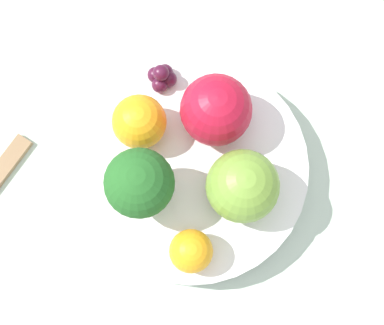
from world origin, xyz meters
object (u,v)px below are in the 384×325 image
(orange_front, at_px, (139,122))
(bowl, at_px, (192,170))
(apple_green, at_px, (243,186))
(broccoli, at_px, (140,184))
(spoon, at_px, (3,169))
(apple_red, at_px, (216,110))
(grape_cluster, at_px, (162,77))
(orange_back, at_px, (191,251))

(orange_front, bearing_deg, bowl, -23.23)
(bowl, relative_size, apple_green, 3.39)
(orange_front, bearing_deg, broccoli, -74.01)
(apple_green, height_order, spoon, apple_green)
(broccoli, distance_m, apple_green, 0.08)
(bowl, bearing_deg, orange_front, 156.77)
(broccoli, bearing_deg, apple_red, 59.47)
(apple_red, bearing_deg, grape_cluster, 153.01)
(broccoli, relative_size, orange_back, 2.04)
(broccoli, xyz_separation_m, apple_green, (0.08, 0.02, -0.01))
(apple_red, relative_size, orange_front, 1.31)
(apple_red, xyz_separation_m, spoon, (-0.19, -0.08, -0.06))
(bowl, distance_m, grape_cluster, 0.09)
(apple_red, distance_m, orange_back, 0.12)
(broccoli, bearing_deg, spoon, -179.51)
(broccoli, xyz_separation_m, orange_front, (-0.02, 0.06, -0.02))
(bowl, bearing_deg, apple_red, 76.00)
(apple_red, height_order, apple_green, same)
(apple_green, bearing_deg, apple_red, 120.32)
(grape_cluster, distance_m, spoon, 0.17)
(orange_front, relative_size, grape_cluster, 1.71)
(apple_red, distance_m, apple_green, 0.07)
(orange_back, bearing_deg, spoon, 168.25)
(orange_front, xyz_separation_m, orange_back, (0.07, -0.10, -0.01))
(apple_green, relative_size, spoon, 0.84)
(orange_front, bearing_deg, grape_cluster, 81.71)
(grape_cluster, xyz_separation_m, spoon, (-0.13, -0.11, -0.04))
(orange_back, bearing_deg, apple_red, 92.35)
(broccoli, bearing_deg, apple_green, 12.94)
(orange_back, bearing_deg, orange_front, 124.69)
(bowl, bearing_deg, grape_cluster, 121.31)
(apple_red, distance_m, grape_cluster, 0.07)
(grape_cluster, height_order, spoon, grape_cluster)
(apple_green, xyz_separation_m, spoon, (-0.22, -0.02, -0.06))
(broccoli, bearing_deg, bowl, 44.12)
(orange_front, xyz_separation_m, spoon, (-0.12, -0.06, -0.05))
(apple_green, bearing_deg, orange_front, 158.92)
(apple_green, xyz_separation_m, orange_back, (-0.03, -0.06, -0.01))
(apple_green, height_order, orange_back, apple_green)
(orange_front, relative_size, orange_back, 1.30)
(grape_cluster, bearing_deg, apple_red, -26.99)
(apple_red, relative_size, orange_back, 1.71)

